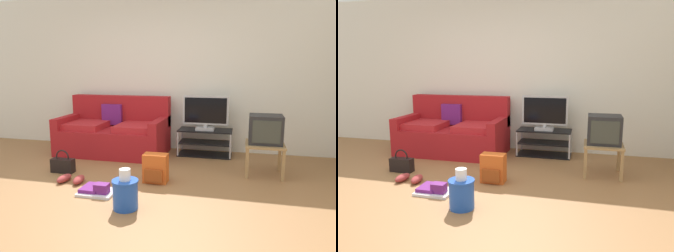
% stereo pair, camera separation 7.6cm
% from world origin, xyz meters
% --- Properties ---
extents(ground_plane, '(9.00, 9.80, 0.02)m').
position_xyz_m(ground_plane, '(0.00, 0.00, -0.01)').
color(ground_plane, olive).
extents(wall_back, '(9.00, 0.10, 2.70)m').
position_xyz_m(wall_back, '(0.00, 2.45, 1.35)').
color(wall_back, silver).
rests_on(wall_back, ground_plane).
extents(couch, '(1.79, 0.95, 0.96)m').
position_xyz_m(couch, '(-0.69, 1.90, 0.34)').
color(couch, maroon).
rests_on(couch, ground_plane).
extents(tv_stand, '(0.88, 0.43, 0.43)m').
position_xyz_m(tv_stand, '(0.84, 2.09, 0.22)').
color(tv_stand, black).
rests_on(tv_stand, ground_plane).
extents(flat_tv, '(0.75, 0.22, 0.56)m').
position_xyz_m(flat_tv, '(0.84, 2.07, 0.71)').
color(flat_tv, '#B2B2B7').
rests_on(flat_tv, tv_stand).
extents(side_table, '(0.51, 0.51, 0.44)m').
position_xyz_m(side_table, '(1.75, 1.31, 0.37)').
color(side_table, '#9E7A4C').
rests_on(side_table, ground_plane).
extents(crt_tv, '(0.44, 0.40, 0.38)m').
position_xyz_m(crt_tv, '(1.75, 1.33, 0.63)').
color(crt_tv, '#232326').
rests_on(crt_tv, side_table).
extents(backpack, '(0.31, 0.25, 0.37)m').
position_xyz_m(backpack, '(0.39, 0.67, 0.18)').
color(backpack, '#CC561E').
rests_on(backpack, ground_plane).
extents(handbag, '(0.32, 0.13, 0.32)m').
position_xyz_m(handbag, '(-0.98, 0.74, 0.11)').
color(handbag, black).
rests_on(handbag, ground_plane).
extents(cleaning_bucket, '(0.28, 0.28, 0.43)m').
position_xyz_m(cleaning_bucket, '(0.29, -0.15, 0.18)').
color(cleaning_bucket, blue).
rests_on(cleaning_bucket, ground_plane).
extents(sneakers_pair, '(0.35, 0.28, 0.09)m').
position_xyz_m(sneakers_pair, '(-0.66, 0.40, 0.04)').
color(sneakers_pair, '#993333').
rests_on(sneakers_pair, ground_plane).
extents(floor_tray, '(0.42, 0.33, 0.14)m').
position_xyz_m(floor_tray, '(-0.18, 0.14, 0.04)').
color(floor_tray, silver).
rests_on(floor_tray, ground_plane).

